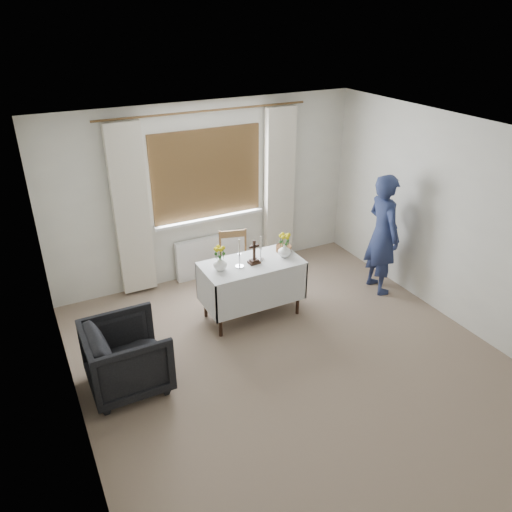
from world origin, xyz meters
The scene contains 12 objects.
ground centered at (0.00, 0.00, 0.00)m, with size 5.00×5.00×0.00m, color #816B59.
altar_table centered at (0.02, 1.16, 0.38)m, with size 1.24×0.64×0.76m, color silver.
wooden_chair centered at (0.07, 1.75, 0.44)m, with size 0.41×0.41×0.89m, color brown, non-canonical shape.
armchair centered at (-1.71, 0.56, 0.37)m, with size 0.79×0.81×0.74m, color black.
person centered at (1.89, 0.97, 0.83)m, with size 0.61×0.40×1.67m, color navy.
radiator centered at (0.00, 2.42, 0.30)m, with size 1.10×0.10×0.60m, color white.
wooden_cross centered at (0.04, 1.14, 0.92)m, with size 0.14×0.10×0.31m, color black, non-canonical shape.
candlestick_left centered at (-0.16, 1.13, 0.94)m, with size 0.10×0.10×0.36m, color silver, non-canonical shape.
candlestick_right centered at (0.16, 1.18, 0.92)m, with size 0.09×0.09×0.32m, color silver, non-canonical shape.
flower_vase_left centered at (-0.39, 1.17, 0.85)m, with size 0.16×0.16×0.17m, color white.
flower_vase_right centered at (0.46, 1.12, 0.85)m, with size 0.16×0.16×0.17m, color white.
wicker_basket centered at (0.53, 1.26, 0.80)m, with size 0.20×0.20×0.08m, color brown.
Camera 1 is at (-2.40, -3.69, 3.59)m, focal length 35.00 mm.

